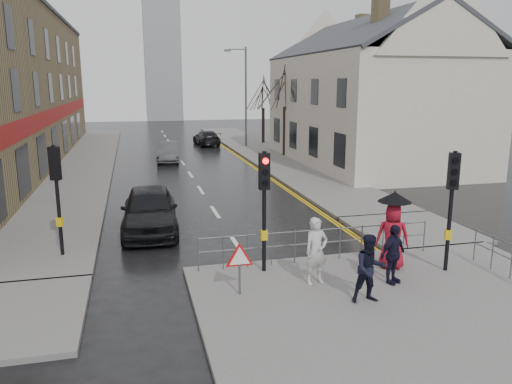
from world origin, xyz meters
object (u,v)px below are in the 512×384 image
pedestrian_a (316,251)px  pedestrian_b (370,269)px  car_parked (150,210)px  pedestrian_with_umbrella (393,229)px  pedestrian_d (393,254)px  car_mid (168,152)px

pedestrian_a → pedestrian_b: size_ratio=1.06×
pedestrian_a → car_parked: 7.49m
pedestrian_a → pedestrian_with_umbrella: (2.49, 0.53, 0.28)m
pedestrian_with_umbrella → car_parked: size_ratio=0.46×
pedestrian_a → pedestrian_b: bearing=-68.5°
pedestrian_d → car_mid: (-4.16, 23.25, -0.26)m
pedestrian_with_umbrella → car_parked: pedestrian_with_umbrella is taller
pedestrian_a → pedestrian_with_umbrella: pedestrian_with_umbrella is taller
pedestrian_b → car_mid: bearing=101.0°
pedestrian_a → car_parked: (-4.05, 6.30, -0.21)m
pedestrian_with_umbrella → pedestrian_d: (-0.53, -1.00, -0.37)m
pedestrian_d → car_parked: size_ratio=0.33×
pedestrian_with_umbrella → car_mid: 22.75m
pedestrian_b → car_mid: 24.36m
pedestrian_d → car_parked: pedestrian_d is taller
pedestrian_a → pedestrian_d: (1.96, -0.47, -0.10)m
pedestrian_b → pedestrian_d: pedestrian_b is taller
pedestrian_b → pedestrian_with_umbrella: pedestrian_with_umbrella is taller
pedestrian_d → car_parked: bearing=106.0°
car_parked → car_mid: 16.58m
pedestrian_b → pedestrian_with_umbrella: size_ratio=0.76×
pedestrian_b → pedestrian_with_umbrella: 2.55m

